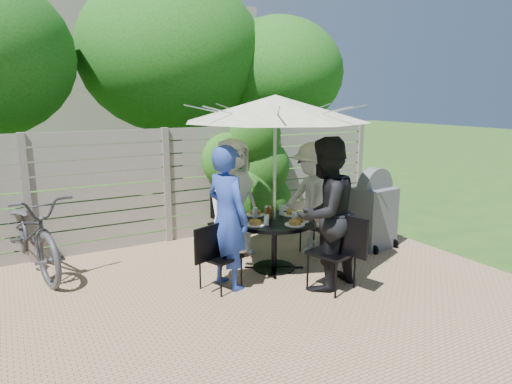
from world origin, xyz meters
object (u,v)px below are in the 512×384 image
chair_back (227,235)px  glass_back (255,213)px  chair_right (318,236)px  plate_right (292,213)px  plate_extra (300,220)px  patio_table (274,235)px  glass_left (267,220)px  person_right (313,200)px  coffee_cup (268,211)px  umbrella (275,108)px  person_front (325,214)px  plate_back (255,213)px  chair_front (332,267)px  glass_front (294,217)px  plate_left (255,223)px  syrup_jug (269,214)px  person_left (228,218)px  glass_right (282,210)px  plate_front (295,223)px  chair_left (220,270)px  person_back (233,198)px  bbq_grill (373,212)px  bicycle (32,233)px

chair_back → glass_back: bearing=-3.7°
chair_right → glass_back: bearing=-17.1°
plate_right → plate_extra: bearing=-105.3°
patio_table → glass_left: bearing=-142.4°
person_right → coffee_cup: bearing=-106.8°
umbrella → person_front: 1.49m
chair_right → plate_back: size_ratio=3.31×
chair_front → person_front: 0.65m
umbrella → chair_front: 2.11m
patio_table → chair_right: chair_right is taller
chair_back → glass_front: size_ratio=6.45×
plate_left → syrup_jug: bearing=25.1°
chair_back → glass_back: (0.09, -0.71, 0.50)m
person_left → glass_right: person_left is taller
chair_back → chair_right: bearing=49.8°
plate_extra → glass_right: bearing=94.5°
chair_front → plate_front: bearing=-1.7°
person_left → person_front: 1.17m
patio_table → person_right: person_right is taller
plate_front → chair_left: bearing=175.2°
person_left → plate_right: size_ratio=6.83×
chair_back → plate_back: size_ratio=3.48×
patio_table → plate_back: 0.43m
person_left → chair_right: person_left is taller
glass_front → coffee_cup: glass_front is taller
person_back → plate_extra: bearing=-80.9°
glass_front → bbq_grill: size_ratio=0.11×
chair_front → coffee_cup: bearing=-6.5°
plate_left → coffee_cup: (0.38, 0.34, 0.04)m
chair_right → plate_right: bearing=-3.4°
chair_right → syrup_jug: syrup_jug is taller
glass_back → glass_front: 0.56m
chair_back → plate_right: bearing=25.2°
glass_front → syrup_jug: 0.35m
chair_left → chair_front: bearing=-50.1°
glass_left → glass_front: 0.40m
umbrella → plate_right: size_ratio=11.46×
person_front → person_back: bearing=-90.0°
glass_back → glass_left: 0.40m
chair_left → chair_right: (1.86, 0.52, 0.00)m
syrup_jug → bicycle: bicycle is taller
glass_right → bbq_grill: size_ratio=0.11×
person_back → plate_back: bearing=-90.0°
syrup_jug → chair_back: bearing=101.8°
bicycle → person_front: bearing=-49.1°
umbrella → bicycle: (-2.86, 1.48, -1.62)m
plate_extra → glass_right: 0.42m
patio_table → glass_back: 0.40m
umbrella → plate_back: size_ratio=11.46×
glass_back → glass_left: (-0.05, -0.39, 0.00)m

